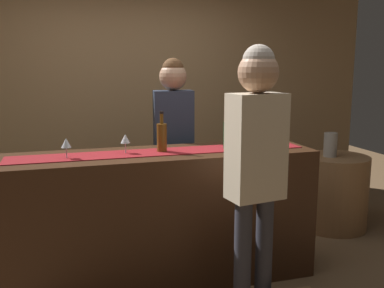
# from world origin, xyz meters

# --- Properties ---
(ground_plane) EXTENTS (10.00, 10.00, 0.00)m
(ground_plane) POSITION_xyz_m (0.00, 0.00, 0.00)
(ground_plane) COLOR brown
(back_wall) EXTENTS (6.00, 0.12, 2.90)m
(back_wall) POSITION_xyz_m (0.00, 1.90, 1.45)
(back_wall) COLOR tan
(back_wall) RESTS_ON ground
(bar_counter) EXTENTS (2.29, 0.60, 1.00)m
(bar_counter) POSITION_xyz_m (0.00, 0.00, 0.50)
(bar_counter) COLOR #3D2314
(bar_counter) RESTS_ON ground
(counter_runner_cloth) EXTENTS (2.18, 0.28, 0.01)m
(counter_runner_cloth) POSITION_xyz_m (0.00, 0.00, 1.01)
(counter_runner_cloth) COLOR maroon
(counter_runner_cloth) RESTS_ON bar_counter
(wine_bottle_amber) EXTENTS (0.07, 0.07, 0.30)m
(wine_bottle_amber) POSITION_xyz_m (0.01, 0.01, 1.12)
(wine_bottle_amber) COLOR brown
(wine_bottle_amber) RESTS_ON bar_counter
(wine_bottle_green) EXTENTS (0.07, 0.07, 0.30)m
(wine_bottle_green) POSITION_xyz_m (0.52, -0.03, 1.12)
(wine_bottle_green) COLOR #194723
(wine_bottle_green) RESTS_ON bar_counter
(wine_glass_near_customer) EXTENTS (0.07, 0.07, 0.14)m
(wine_glass_near_customer) POSITION_xyz_m (-0.26, 0.03, 1.11)
(wine_glass_near_customer) COLOR silver
(wine_glass_near_customer) RESTS_ON bar_counter
(wine_glass_mid_counter) EXTENTS (0.07, 0.07, 0.14)m
(wine_glass_mid_counter) POSITION_xyz_m (-0.67, -0.03, 1.11)
(wine_glass_mid_counter) COLOR silver
(wine_glass_mid_counter) RESTS_ON bar_counter
(bartender) EXTENTS (0.36, 0.24, 1.70)m
(bartender) POSITION_xyz_m (0.24, 0.58, 1.05)
(bartender) COLOR #26262B
(bartender) RESTS_ON ground
(customer_sipping) EXTENTS (0.37, 0.25, 1.76)m
(customer_sipping) POSITION_xyz_m (0.44, -0.69, 1.10)
(customer_sipping) COLOR #33333D
(customer_sipping) RESTS_ON ground
(round_side_table) EXTENTS (0.68, 0.68, 0.74)m
(round_side_table) POSITION_xyz_m (1.92, 0.60, 0.37)
(round_side_table) COLOR #996B42
(round_side_table) RESTS_ON ground
(vase_on_side_table) EXTENTS (0.13, 0.13, 0.24)m
(vase_on_side_table) POSITION_xyz_m (1.85, 0.59, 0.86)
(vase_on_side_table) COLOR #A8A399
(vase_on_side_table) RESTS_ON round_side_table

